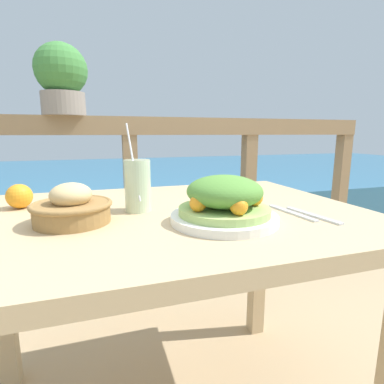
{
  "coord_description": "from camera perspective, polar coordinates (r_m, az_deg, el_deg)",
  "views": [
    {
      "loc": [
        -0.16,
        -0.8,
        0.93
      ],
      "look_at": [
        0.08,
        -0.04,
        0.78
      ],
      "focal_mm": 28.0,
      "sensor_mm": 36.0,
      "label": 1
    }
  ],
  "objects": [
    {
      "name": "salad_plate",
      "position": [
        0.74,
        6.19,
        -1.96
      ],
      "size": [
        0.26,
        0.26,
        0.12
      ],
      "color": "white",
      "rests_on": "patio_table"
    },
    {
      "name": "potted_plant",
      "position": [
        1.59,
        -23.59,
        19.31
      ],
      "size": [
        0.23,
        0.23,
        0.32
      ],
      "color": "gray",
      "rests_on": "railing_fence"
    },
    {
      "name": "bread_basket",
      "position": [
        0.78,
        -21.9,
        -2.78
      ],
      "size": [
        0.19,
        0.19,
        0.1
      ],
      "color": "olive",
      "rests_on": "patio_table"
    },
    {
      "name": "patio_table",
      "position": [
        0.87,
        -5.78,
        -9.8
      ],
      "size": [
        1.15,
        0.8,
        0.72
      ],
      "color": "tan",
      "rests_on": "ground_plane"
    },
    {
      "name": "fork",
      "position": [
        0.86,
        18.46,
        -3.76
      ],
      "size": [
        0.03,
        0.18,
        0.0
      ],
      "color": "silver",
      "rests_on": "patio_table"
    },
    {
      "name": "drink_glass",
      "position": [
        0.85,
        -10.3,
        1.22
      ],
      "size": [
        0.07,
        0.08,
        0.24
      ],
      "color": "beige",
      "rests_on": "patio_table"
    },
    {
      "name": "orange_near_basket",
      "position": [
        1.0,
        -30.03,
        -0.71
      ],
      "size": [
        0.07,
        0.07,
        0.07
      ],
      "color": "orange",
      "rests_on": "patio_table"
    },
    {
      "name": "sea_backdrop",
      "position": [
        4.13,
        -15.12,
        0.82
      ],
      "size": [
        12.0,
        4.0,
        0.44
      ],
      "color": "teal",
      "rests_on": "ground_plane"
    },
    {
      "name": "railing_fence",
      "position": [
        1.59,
        -11.57,
        2.51
      ],
      "size": [
        2.8,
        0.08,
        1.01
      ],
      "color": "#937551",
      "rests_on": "ground_plane"
    },
    {
      "name": "knife",
      "position": [
        0.86,
        21.96,
        -4.11
      ],
      "size": [
        0.04,
        0.18,
        0.0
      ],
      "color": "silver",
      "rests_on": "patio_table"
    }
  ]
}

